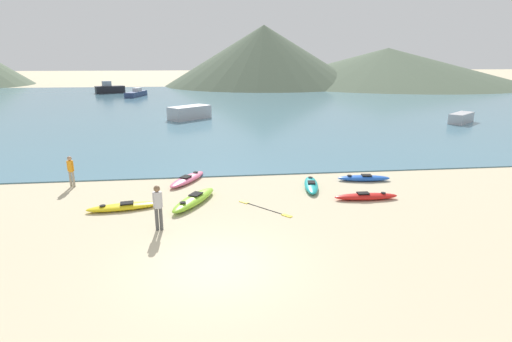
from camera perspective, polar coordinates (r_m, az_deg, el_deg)
ground_plane at (r=12.51m, az=-5.80°, el=-13.21°), size 400.00×400.00×0.00m
bay_water at (r=55.61m, az=-6.80°, el=9.51°), size 160.00×70.00×0.06m
far_hill_midleft at (r=94.51m, az=1.12°, el=16.17°), size 44.86×44.86×13.22m
far_hill_midright at (r=105.29m, az=18.19°, el=14.08°), size 63.69×63.69×8.41m
kayak_on_sand_0 at (r=19.45m, az=7.88°, el=-1.97°), size 1.14×2.76×0.35m
kayak_on_sand_1 at (r=21.14m, az=15.13°, el=-0.98°), size 2.73×0.97×0.32m
kayak_on_sand_2 at (r=17.46m, az=-18.40°, el=-4.85°), size 3.00×1.17×0.30m
kayak_on_sand_3 at (r=17.42m, az=-8.84°, el=-4.07°), size 2.20×3.25×0.40m
kayak_on_sand_4 at (r=18.39m, az=15.43°, el=-3.52°), size 2.87×0.68×0.33m
kayak_on_sand_5 at (r=20.51m, az=-9.77°, el=-1.15°), size 2.08×2.93×0.34m
person_near_foreground at (r=14.80m, az=-13.84°, el=-4.72°), size 0.34×0.23×1.70m
person_near_waterline at (r=21.21m, az=-24.95°, el=0.20°), size 0.31×0.23×1.53m
moored_boat_0 at (r=68.34m, az=-16.74°, el=10.55°), size 2.78×6.03×1.36m
moored_boat_1 at (r=43.25m, az=27.27°, el=6.76°), size 3.55×3.24×0.94m
moored_boat_2 at (r=41.54m, az=-9.47°, el=8.24°), size 4.46×4.26×1.31m
moored_boat_3 at (r=76.57m, az=-20.18°, el=10.96°), size 5.23×3.72×2.11m
loose_paddle at (r=16.70m, az=1.22°, el=-5.38°), size 1.98×2.20×0.03m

